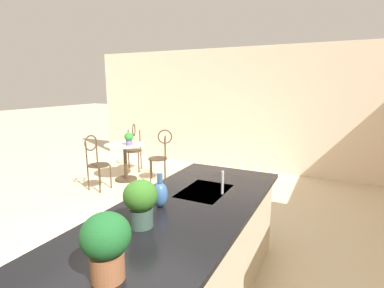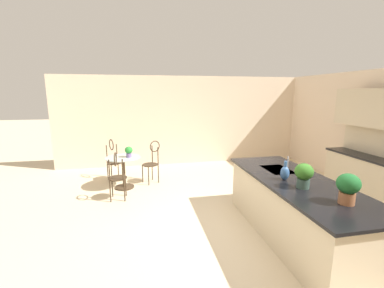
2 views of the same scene
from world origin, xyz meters
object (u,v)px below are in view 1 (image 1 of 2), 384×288
potted_plant_counter_far (106,242)px  chair_by_island (134,145)px  bistro_table (125,158)px  vase_on_counter (160,194)px  chair_near_window (96,160)px  chair_toward_desk (161,153)px  potted_plant_counter_near (141,200)px  potted_plant_on_table (129,138)px

potted_plant_counter_far → chair_by_island: bearing=-143.9°
bistro_table → vase_on_counter: 3.66m
chair_near_window → vase_on_counter: bearing=53.6°
potted_plant_counter_far → vase_on_counter: potted_plant_counter_far is taller
vase_on_counter → bistro_table: bearing=-136.2°
potted_plant_counter_far → chair_near_window: bearing=-134.7°
chair_toward_desk → potted_plant_counter_near: bearing=30.5°
potted_plant_counter_near → chair_toward_desk: bearing=-149.5°
chair_by_island → potted_plant_counter_near: (3.61, 2.85, 0.54)m
chair_toward_desk → vase_on_counter: (2.88, 1.83, 0.46)m
potted_plant_on_table → vase_on_counter: bearing=42.5°
chair_near_window → vase_on_counter: vase_on_counter is taller
chair_by_island → potted_plant_counter_far: 5.18m
chair_near_window → potted_plant_on_table: bearing=161.8°
chair_near_window → potted_plant_on_table: 0.78m
bistro_table → potted_plant_counter_far: (3.51, 2.76, 0.68)m
chair_toward_desk → potted_plant_counter_far: size_ratio=2.87×
chair_near_window → potted_plant_counter_far: (2.81, 2.84, 0.55)m
chair_near_window → chair_toward_desk: 1.23m
chair_by_island → potted_plant_on_table: chair_by_island is taller
chair_toward_desk → potted_plant_on_table: (0.30, -0.53, 0.31)m
vase_on_counter → potted_plant_on_table: bearing=-137.5°
potted_plant_on_table → vase_on_counter: size_ratio=0.87×
chair_by_island → chair_near_window: bearing=8.4°
chair_near_window → chair_toward_desk: same height
chair_toward_desk → potted_plant_on_table: chair_toward_desk is taller
chair_near_window → chair_toward_desk: (-0.97, 0.75, 0.00)m
chair_near_window → chair_toward_desk: size_ratio=1.00×
bistro_table → chair_toward_desk: (-0.27, 0.67, 0.13)m
potted_plant_on_table → vase_on_counter: 3.51m
bistro_table → potted_plant_on_table: bearing=78.5°
bistro_table → potted_plant_counter_far: size_ratio=2.20×
chair_toward_desk → potted_plant_on_table: 0.68m
bistro_table → chair_by_island: 0.72m
chair_by_island → vase_on_counter: bearing=40.5°
chair_by_island → vase_on_counter: 4.32m
chair_near_window → potted_plant_on_table: chair_near_window is taller
bistro_table → chair_near_window: (0.70, -0.08, 0.13)m
bistro_table → potted_plant_on_table: (0.03, 0.14, 0.44)m
potted_plant_on_table → potted_plant_counter_far: 4.36m
vase_on_counter → chair_by_island: bearing=-139.5°
potted_plant_counter_near → potted_plant_counter_far: bearing=18.9°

